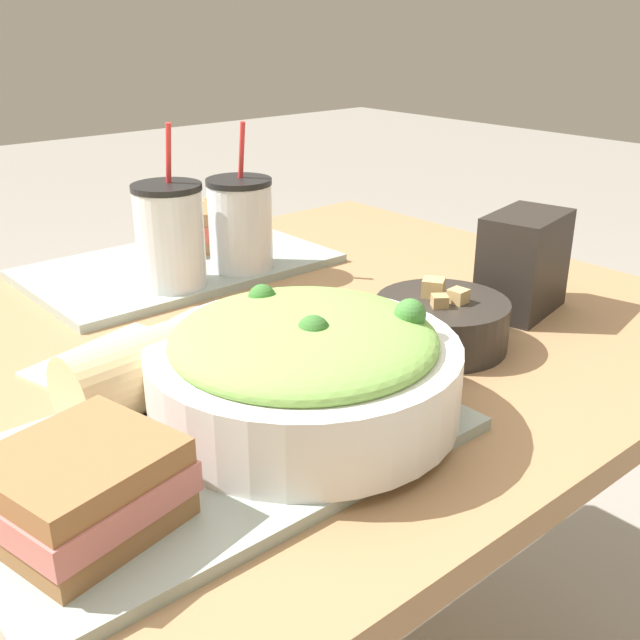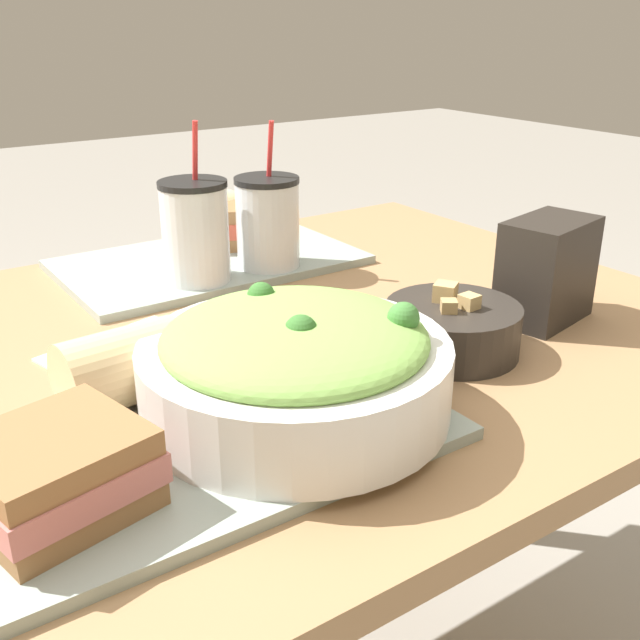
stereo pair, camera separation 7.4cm
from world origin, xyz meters
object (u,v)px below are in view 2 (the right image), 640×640
object	(u,v)px
sandwich_far	(214,225)
chip_bag	(547,270)
drink_cup_dark	(196,235)
drink_cup_red	(268,225)
sandwich_near	(56,473)
napkin_folded	(127,351)
soup_bowl	(452,327)
baguette_far	(210,216)
salad_bowl	(295,364)
baguette_near	(125,367)

from	to	relation	value
sandwich_far	chip_bag	bearing A→B (deg)	-42.64
drink_cup_dark	drink_cup_red	distance (m)	0.11
sandwich_near	napkin_folded	bearing A→B (deg)	47.89
soup_bowl	chip_bag	size ratio (longest dim) A/B	1.14
napkin_folded	baguette_far	bearing A→B (deg)	50.01
drink_cup_red	napkin_folded	distance (m)	0.32
sandwich_near	sandwich_far	size ratio (longest dim) A/B	0.89
salad_bowl	drink_cup_dark	world-z (taller)	drink_cup_dark
drink_cup_red	sandwich_far	bearing A→B (deg)	96.20
sandwich_far	baguette_near	bearing A→B (deg)	-101.77
drink_cup_red	drink_cup_dark	bearing A→B (deg)	180.00
napkin_folded	salad_bowl	bearing A→B (deg)	-72.83
salad_bowl	drink_cup_red	size ratio (longest dim) A/B	1.37
salad_bowl	baguette_near	xyz separation A→B (m)	(-0.12, 0.10, -0.01)
sandwich_near	drink_cup_red	distance (m)	0.59
baguette_far	drink_cup_dark	distance (m)	0.21
baguette_near	drink_cup_dark	size ratio (longest dim) A/B	0.55
salad_bowl	soup_bowl	world-z (taller)	salad_bowl
sandwich_near	napkin_folded	distance (m)	0.31
baguette_far	drink_cup_red	bearing A→B (deg)	175.29
chip_bag	drink_cup_dark	bearing A→B (deg)	119.74
sandwich_far	napkin_folded	size ratio (longest dim) A/B	0.86
sandwich_near	sandwich_far	xyz separation A→B (m)	(0.41, 0.55, 0.00)
napkin_folded	sandwich_far	bearing A→B (deg)	47.93
salad_bowl	soup_bowl	bearing A→B (deg)	8.04
baguette_near	sandwich_far	size ratio (longest dim) A/B	0.73
sandwich_near	drink_cup_red	size ratio (longest dim) A/B	0.70
soup_bowl	drink_cup_dark	xyz separation A→B (m)	(-0.14, 0.35, 0.05)
sandwich_near	drink_cup_dark	world-z (taller)	drink_cup_dark
sandwich_near	napkin_folded	world-z (taller)	sandwich_near
sandwich_far	napkin_folded	distance (m)	0.39
drink_cup_red	chip_bag	bearing A→B (deg)	-60.96
baguette_far	drink_cup_dark	xyz separation A→B (m)	(-0.11, -0.17, 0.03)
soup_bowl	sandwich_far	distance (m)	0.50
soup_bowl	chip_bag	distance (m)	0.17
sandwich_far	baguette_far	distance (m)	0.03
sandwich_near	baguette_far	bearing A→B (deg)	41.95
sandwich_far	drink_cup_red	distance (m)	0.15
baguette_near	chip_bag	size ratio (longest dim) A/B	0.90
baguette_far	napkin_folded	xyz separation A→B (m)	(-0.27, -0.32, -0.05)
soup_bowl	sandwich_near	bearing A→B (deg)	-172.65
salad_bowl	drink_cup_red	bearing A→B (deg)	62.46
sandwich_near	chip_bag	bearing A→B (deg)	-6.27
drink_cup_dark	baguette_far	bearing A→B (deg)	58.49
drink_cup_red	soup_bowl	bearing A→B (deg)	-85.28
drink_cup_dark	sandwich_far	bearing A→B (deg)	55.40
baguette_near	drink_cup_red	size ratio (longest dim) A/B	0.58
chip_bag	napkin_folded	world-z (taller)	chip_bag
drink_cup_red	chip_bag	xyz separation A→B (m)	(0.19, -0.34, -0.01)
soup_bowl	sandwich_far	size ratio (longest dim) A/B	0.92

